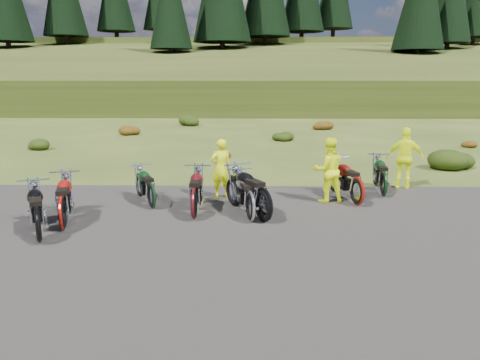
{
  "coord_description": "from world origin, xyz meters",
  "views": [
    {
      "loc": [
        0.79,
        -10.1,
        3.38
      ],
      "look_at": [
        0.56,
        1.02,
        0.88
      ],
      "focal_mm": 35.0,
      "sensor_mm": 36.0,
      "label": 1
    }
  ],
  "objects_px": {
    "motorcycle_0": "(40,243)",
    "motorcycle_3": "(250,222)",
    "motorcycle_7": "(383,197)",
    "person_middle": "(221,169)"
  },
  "relations": [
    {
      "from": "motorcycle_0",
      "to": "motorcycle_3",
      "type": "bearing_deg",
      "value": -96.8
    },
    {
      "from": "motorcycle_3",
      "to": "motorcycle_7",
      "type": "height_order",
      "value": "motorcycle_3"
    },
    {
      "from": "motorcycle_0",
      "to": "motorcycle_7",
      "type": "distance_m",
      "value": 9.01
    },
    {
      "from": "motorcycle_7",
      "to": "person_middle",
      "type": "bearing_deg",
      "value": 98.07
    },
    {
      "from": "motorcycle_0",
      "to": "motorcycle_7",
      "type": "height_order",
      "value": "motorcycle_0"
    },
    {
      "from": "motorcycle_3",
      "to": "motorcycle_7",
      "type": "bearing_deg",
      "value": -71.21
    },
    {
      "from": "motorcycle_3",
      "to": "person_middle",
      "type": "height_order",
      "value": "person_middle"
    },
    {
      "from": "motorcycle_7",
      "to": "motorcycle_0",
      "type": "bearing_deg",
      "value": 121.31
    },
    {
      "from": "motorcycle_0",
      "to": "person_middle",
      "type": "distance_m",
      "value": 5.18
    },
    {
      "from": "motorcycle_0",
      "to": "person_middle",
      "type": "bearing_deg",
      "value": -69.4
    }
  ]
}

